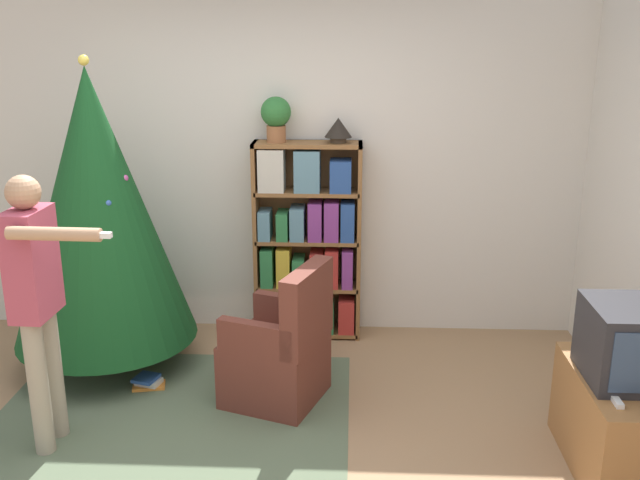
# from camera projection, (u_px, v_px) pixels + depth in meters

# --- Properties ---
(ground_plane) EXTENTS (14.00, 14.00, 0.00)m
(ground_plane) POSITION_uv_depth(u_px,v_px,m) (237.00, 470.00, 3.88)
(ground_plane) COLOR #9E7A56
(wall_back) EXTENTS (8.00, 0.10, 2.60)m
(wall_back) POSITION_uv_depth(u_px,v_px,m) (273.00, 166.00, 5.46)
(wall_back) COLOR silver
(wall_back) RESTS_ON ground_plane
(area_rug) EXTENTS (2.19, 1.79, 0.01)m
(area_rug) POSITION_uv_depth(u_px,v_px,m) (171.00, 418.00, 4.39)
(area_rug) COLOR #56664C
(area_rug) RESTS_ON ground_plane
(bookshelf) EXTENTS (0.81, 0.26, 1.51)m
(bookshelf) POSITION_uv_depth(u_px,v_px,m) (308.00, 242.00, 5.40)
(bookshelf) COLOR brown
(bookshelf) RESTS_ON ground_plane
(tv_stand) EXTENTS (0.51, 0.89, 0.55)m
(tv_stand) POSITION_uv_depth(u_px,v_px,m) (621.00, 425.00, 3.81)
(tv_stand) COLOR #996638
(tv_stand) RESTS_ON ground_plane
(television) EXTENTS (0.46, 0.48, 0.41)m
(television) POSITION_uv_depth(u_px,v_px,m) (633.00, 343.00, 3.67)
(television) COLOR #28282D
(television) RESTS_ON tv_stand
(game_remote) EXTENTS (0.04, 0.12, 0.02)m
(game_remote) POSITION_uv_depth(u_px,v_px,m) (617.00, 401.00, 3.48)
(game_remote) COLOR white
(game_remote) RESTS_ON tv_stand
(christmas_tree) EXTENTS (1.24, 1.24, 2.15)m
(christmas_tree) POSITION_uv_depth(u_px,v_px,m) (97.00, 208.00, 4.79)
(christmas_tree) COLOR #4C3323
(christmas_tree) RESTS_ON ground_plane
(armchair) EXTENTS (0.72, 0.72, 0.92)m
(armchair) POSITION_uv_depth(u_px,v_px,m) (281.00, 354.00, 4.53)
(armchair) COLOR brown
(armchair) RESTS_ON ground_plane
(standing_person) EXTENTS (0.62, 0.49, 1.58)m
(standing_person) POSITION_uv_depth(u_px,v_px,m) (37.00, 292.00, 3.87)
(standing_person) COLOR #9E937F
(standing_person) RESTS_ON ground_plane
(potted_plant) EXTENTS (0.22, 0.22, 0.33)m
(potted_plant) POSITION_uv_depth(u_px,v_px,m) (276.00, 116.00, 5.15)
(potted_plant) COLOR #935B38
(potted_plant) RESTS_ON bookshelf
(table_lamp) EXTENTS (0.20, 0.20, 0.18)m
(table_lamp) POSITION_uv_depth(u_px,v_px,m) (338.00, 129.00, 5.15)
(table_lamp) COLOR #473828
(table_lamp) RESTS_ON bookshelf
(book_pile_near_tree) EXTENTS (0.23, 0.19, 0.08)m
(book_pile_near_tree) POSITION_uv_depth(u_px,v_px,m) (148.00, 382.00, 4.76)
(book_pile_near_tree) COLOR orange
(book_pile_near_tree) RESTS_ON ground_plane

